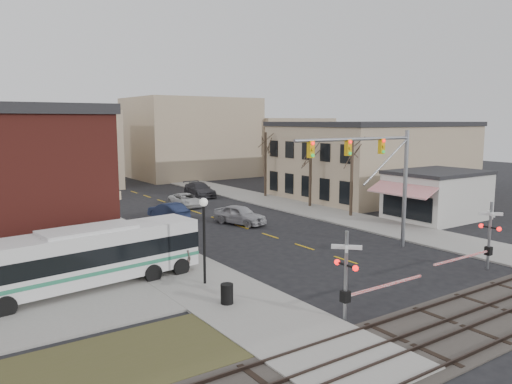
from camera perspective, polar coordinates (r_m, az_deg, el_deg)
ground at (r=30.59m, az=12.84°, el=-8.45°), size 160.00×160.00×0.00m
sidewalk_west at (r=42.44m, az=-17.08°, el=-3.86°), size 5.00×60.00×0.12m
sidewalk_east at (r=51.25m, az=3.61°, el=-1.48°), size 5.00×60.00×0.12m
ballast_strip at (r=26.14m, az=26.11°, el=-11.93°), size 160.00×5.00×0.06m
rail_tracks at (r=26.11m, az=26.12°, el=-11.75°), size 160.00×3.91×0.14m
tan_building at (r=59.23m, az=13.23°, el=3.72°), size 20.30×15.30×8.50m
awning_shop at (r=46.65m, az=19.95°, el=-0.30°), size 9.74×6.20×4.30m
tree_east_a at (r=45.51m, az=10.87°, el=1.54°), size 0.28×0.28×6.75m
tree_east_b at (r=50.09m, az=6.23°, el=1.98°), size 0.28×0.28×6.30m
tree_east_c at (r=56.44m, az=1.08°, el=3.18°), size 0.28×0.28×7.20m
transit_bus at (r=27.27m, az=-18.53°, el=-6.95°), size 12.06×3.98×3.05m
traffic_signal_mast at (r=33.26m, az=13.82°, el=2.92°), size 9.86×0.30×8.00m
rr_crossing_west at (r=22.39m, az=11.01°, el=-9.33°), size 5.60×1.36×4.00m
rr_crossing_east at (r=31.76m, az=24.73°, el=-4.72°), size 5.60×1.36×4.00m
street_lamp at (r=26.07m, az=-5.97°, el=-3.56°), size 0.44×0.44×4.57m
trash_bin at (r=23.90m, az=-3.34°, el=-11.53°), size 0.60×0.60×0.95m
car_a at (r=41.89m, az=-1.86°, el=-2.61°), size 3.23×5.08×1.61m
car_b at (r=44.47m, az=-9.98°, el=-2.17°), size 2.23×4.75×1.51m
car_c at (r=50.93m, az=-8.03°, el=-0.93°), size 2.24×4.72×1.30m
car_d at (r=57.45m, az=-6.47°, el=0.28°), size 2.71×5.67×1.59m
pedestrian_near at (r=28.85m, az=-7.89°, el=-7.45°), size 0.46×0.63×1.59m
pedestrian_far at (r=30.38m, az=-11.46°, el=-6.69°), size 0.99×1.01×1.64m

